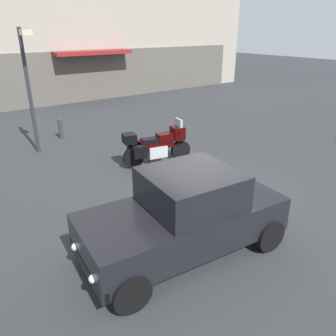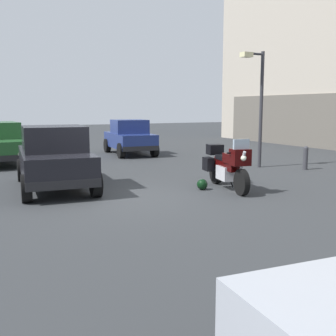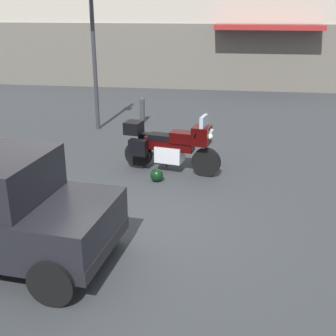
{
  "view_description": "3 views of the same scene",
  "coord_description": "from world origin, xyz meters",
  "px_view_note": "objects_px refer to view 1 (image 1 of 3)",
  "views": [
    {
      "loc": [
        -5.11,
        -5.37,
        3.99
      ],
      "look_at": [
        -0.37,
        1.04,
        0.57
      ],
      "focal_mm": 35.25,
      "sensor_mm": 36.0,
      "label": 1
    },
    {
      "loc": [
        8.99,
        -3.53,
        2.12
      ],
      "look_at": [
        -0.17,
        1.17,
        0.58
      ],
      "focal_mm": 43.71,
      "sensor_mm": 36.0,
      "label": 2
    },
    {
      "loc": [
        1.71,
        -6.7,
        3.59
      ],
      "look_at": [
        0.59,
        0.8,
        0.76
      ],
      "focal_mm": 47.19,
      "sensor_mm": 36.0,
      "label": 3
    }
  ],
  "objects_px": {
    "motorcycle": "(156,145)",
    "streetlamp_curbside": "(28,79)",
    "helmet": "(164,167)",
    "car_wagon_end": "(185,215)",
    "bollard_curbside": "(60,128)"
  },
  "relations": [
    {
      "from": "car_wagon_end",
      "to": "streetlamp_curbside",
      "type": "xyz_separation_m",
      "value": [
        -0.59,
        7.11,
        1.68
      ]
    },
    {
      "from": "motorcycle",
      "to": "streetlamp_curbside",
      "type": "relative_size",
      "value": 0.56
    },
    {
      "from": "bollard_curbside",
      "to": "motorcycle",
      "type": "bearing_deg",
      "value": -70.69
    },
    {
      "from": "helmet",
      "to": "streetlamp_curbside",
      "type": "xyz_separation_m",
      "value": [
        -2.5,
        3.78,
        2.35
      ]
    },
    {
      "from": "helmet",
      "to": "car_wagon_end",
      "type": "relative_size",
      "value": 0.07
    },
    {
      "from": "helmet",
      "to": "car_wagon_end",
      "type": "xyz_separation_m",
      "value": [
        -1.92,
        -3.34,
        0.67
      ]
    },
    {
      "from": "streetlamp_curbside",
      "to": "bollard_curbside",
      "type": "height_order",
      "value": "streetlamp_curbside"
    },
    {
      "from": "bollard_curbside",
      "to": "car_wagon_end",
      "type": "bearing_deg",
      "value": -94.06
    },
    {
      "from": "car_wagon_end",
      "to": "bollard_curbside",
      "type": "distance_m",
      "value": 8.32
    },
    {
      "from": "car_wagon_end",
      "to": "bollard_curbside",
      "type": "height_order",
      "value": "car_wagon_end"
    },
    {
      "from": "streetlamp_curbside",
      "to": "bollard_curbside",
      "type": "bearing_deg",
      "value": 45.0
    },
    {
      "from": "motorcycle",
      "to": "streetlamp_curbside",
      "type": "distance_m",
      "value": 4.53
    },
    {
      "from": "car_wagon_end",
      "to": "bollard_curbside",
      "type": "bearing_deg",
      "value": -88.49
    },
    {
      "from": "car_wagon_end",
      "to": "bollard_curbside",
      "type": "relative_size",
      "value": 4.91
    },
    {
      "from": "streetlamp_curbside",
      "to": "motorcycle",
      "type": "bearing_deg",
      "value": -49.36
    }
  ]
}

